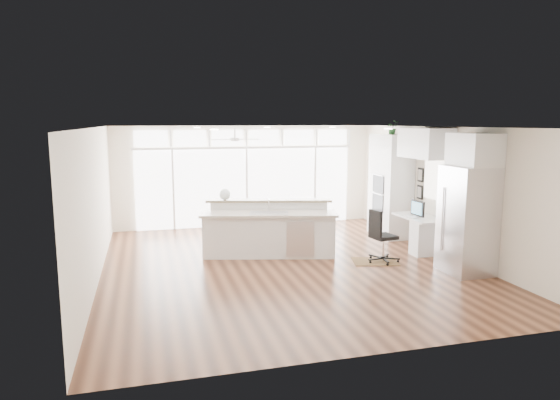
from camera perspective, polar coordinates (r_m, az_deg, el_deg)
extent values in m
cube|color=#442315|center=(9.97, 0.72, -7.45)|extent=(7.00, 8.00, 0.02)
cube|color=silver|center=(9.56, 0.75, 8.32)|extent=(7.00, 8.00, 0.02)
cube|color=white|center=(13.53, -3.91, 2.75)|extent=(7.00, 0.04, 2.70)
cube|color=white|center=(6.00, 11.29, -5.26)|extent=(7.00, 0.04, 2.70)
cube|color=white|center=(9.35, -20.37, -0.56)|extent=(0.04, 8.00, 2.70)
cube|color=white|center=(11.14, 18.33, 0.99)|extent=(0.04, 8.00, 2.70)
cube|color=white|center=(13.51, -3.85, 1.46)|extent=(5.80, 0.06, 2.08)
cube|color=white|center=(13.40, -3.91, 7.11)|extent=(5.90, 0.06, 0.40)
cube|color=white|center=(11.34, 17.38, 2.19)|extent=(0.04, 0.85, 0.85)
cube|color=silver|center=(12.19, -5.18, 7.39)|extent=(1.16, 1.16, 0.32)
cube|color=white|center=(9.75, 0.42, 8.22)|extent=(3.40, 3.00, 0.02)
cube|color=white|center=(12.52, 12.52, 1.60)|extent=(0.64, 1.20, 2.50)
cube|color=white|center=(11.36, 15.69, -3.71)|extent=(0.72, 1.30, 0.76)
cube|color=white|center=(11.13, 16.30, 6.25)|extent=(0.64, 1.30, 0.64)
cube|color=silver|center=(9.88, 20.63, -2.15)|extent=(0.76, 0.90, 2.00)
cube|color=white|center=(9.76, 21.34, 5.38)|extent=(0.64, 0.90, 0.60)
cube|color=black|center=(11.88, 15.74, 1.82)|extent=(0.06, 0.22, 0.80)
cube|color=white|center=(10.52, -1.27, -3.35)|extent=(3.02, 1.73, 1.13)
cube|color=#3E2713|center=(10.34, 10.80, -6.91)|extent=(1.01, 0.83, 0.01)
cube|color=black|center=(10.25, 11.75, -4.07)|extent=(0.63, 0.59, 1.06)
sphere|color=white|center=(10.84, -6.31, 0.66)|extent=(0.30, 0.30, 0.25)
cube|color=black|center=(11.21, 15.46, -0.91)|extent=(0.10, 0.46, 0.38)
cube|color=silver|center=(11.16, 14.67, -1.86)|extent=(0.17, 0.34, 0.02)
imported|color=#224F22|center=(12.43, 12.73, 7.91)|extent=(0.33, 0.36, 0.25)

